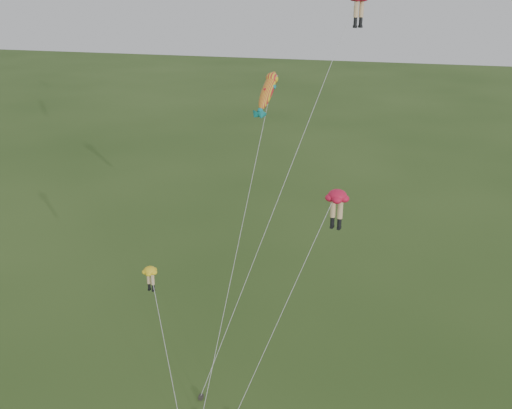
# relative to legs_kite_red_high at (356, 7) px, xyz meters

# --- Properties ---
(ground) EXTENTS (300.00, 300.00, 0.00)m
(ground) POSITION_rel_legs_kite_red_high_xyz_m (-6.48, -12.22, -22.60)
(ground) COLOR #2C4719
(ground) RESTS_ON ground
(legs_kite_red_high) EXTENTS (8.35, 14.61, 23.60)m
(legs_kite_red_high) POSITION_rel_legs_kite_red_high_xyz_m (0.00, 0.00, 0.00)
(legs_kite_red_high) COLOR red
(legs_kite_red_high) RESTS_ON ground
(legs_kite_red_mid) EXTENTS (5.72, 8.26, 12.45)m
(legs_kite_red_mid) POSITION_rel_legs_kite_red_high_xyz_m (0.05, -7.41, -10.88)
(legs_kite_red_mid) COLOR red
(legs_kite_red_mid) RESTS_ON ground
(legs_kite_yellow) EXTENTS (4.01, 5.27, 7.68)m
(legs_kite_yellow) POSITION_rel_legs_kite_red_high_xyz_m (-10.79, -11.20, -15.59)
(legs_kite_yellow) COLOR yellow
(legs_kite_yellow) RESTS_ON ground
(fish_kite) EXTENTS (1.78, 14.99, 18.60)m
(fish_kite) POSITION_rel_legs_kite_red_high_xyz_m (-5.56, -1.76, -5.56)
(fish_kite) COLOR yellow
(fish_kite) RESTS_ON ground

